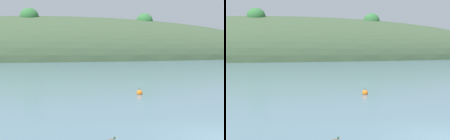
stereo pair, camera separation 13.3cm
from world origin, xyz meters
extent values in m
ellipsoid|color=#384C33|center=(0.00, 75.94, 0.00)|extent=(150.00, 36.00, 24.35)
ellipsoid|color=#2D6633|center=(22.68, 72.55, 11.18)|extent=(4.83, 4.39, 4.39)
ellipsoid|color=#2D6633|center=(-10.06, 70.86, 11.57)|extent=(4.83, 4.39, 4.39)
sphere|color=orange|center=(0.11, 11.48, 0.12)|extent=(0.44, 0.44, 0.44)
cylinder|color=black|center=(0.11, 11.48, 0.39)|extent=(0.04, 0.04, 0.10)
sphere|color=#1E4723|center=(-4.47, 1.14, 0.16)|extent=(0.09, 0.09, 0.09)
cone|color=gold|center=(-4.41, 1.15, 0.15)|extent=(0.05, 0.04, 0.04)
camera|label=1|loc=(-7.15, -9.48, 3.67)|focal=46.70mm
camera|label=2|loc=(-7.02, -9.52, 3.67)|focal=46.70mm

